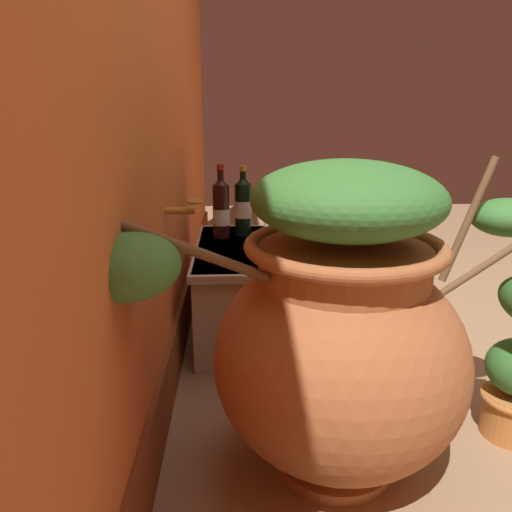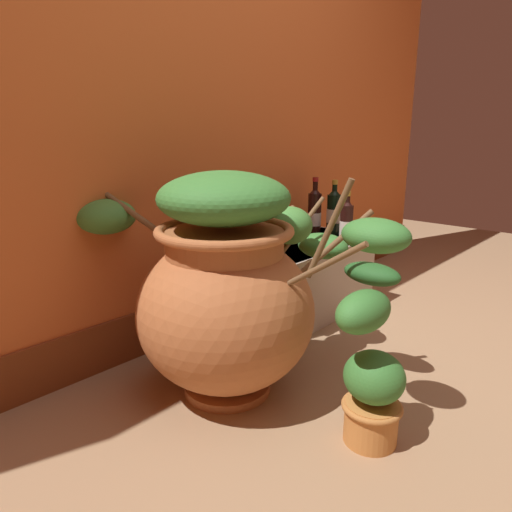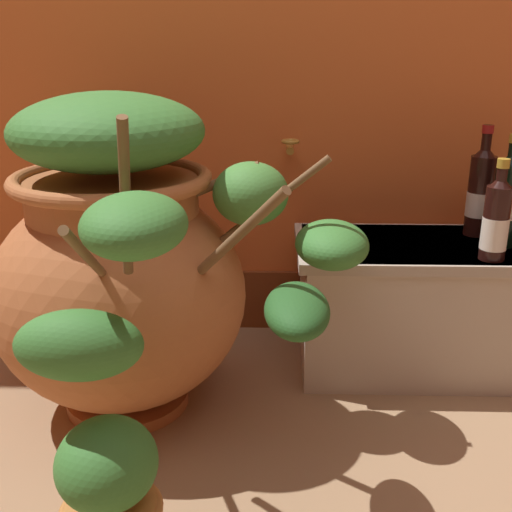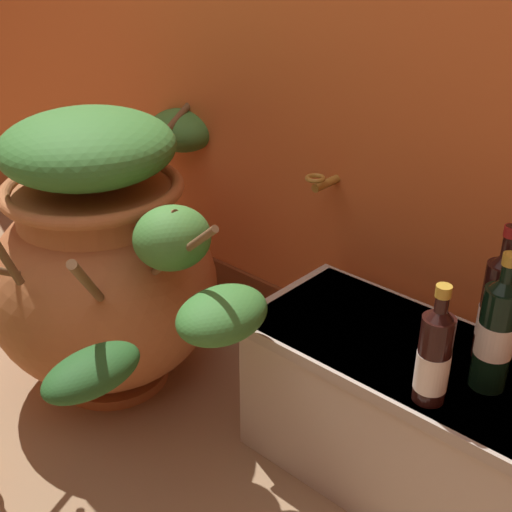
% 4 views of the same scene
% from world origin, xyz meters
% --- Properties ---
extents(ground_plane, '(7.00, 7.00, 0.00)m').
position_xyz_m(ground_plane, '(0.00, 0.00, 0.00)').
color(ground_plane, '#9E7A56').
extents(back_wall, '(4.40, 0.33, 2.60)m').
position_xyz_m(back_wall, '(0.00, 1.20, 1.29)').
color(back_wall, '#D6662D').
rests_on(back_wall, ground_plane).
extents(terracotta_urn, '(0.97, 1.22, 0.85)m').
position_xyz_m(terracotta_urn, '(-0.34, 0.59, 0.42)').
color(terracotta_urn, '#B26638').
rests_on(terracotta_urn, ground_plane).
extents(stone_ledge, '(0.79, 0.40, 0.40)m').
position_xyz_m(stone_ledge, '(0.51, 0.84, 0.21)').
color(stone_ledge, beige).
rests_on(stone_ledge, ground_plane).
extents(wine_bottle_left, '(0.08, 0.08, 0.32)m').
position_xyz_m(wine_bottle_left, '(0.71, 0.83, 0.54)').
color(wine_bottle_left, black).
rests_on(wine_bottle_left, stone_ledge).
extents(wine_bottle_middle, '(0.07, 0.07, 0.28)m').
position_xyz_m(wine_bottle_middle, '(0.64, 0.70, 0.51)').
color(wine_bottle_middle, black).
rests_on(wine_bottle_middle, stone_ledge).
extents(wine_bottle_right, '(0.08, 0.08, 0.33)m').
position_xyz_m(wine_bottle_right, '(0.67, 0.93, 0.54)').
color(wine_bottle_right, black).
rests_on(wine_bottle_right, stone_ledge).
extents(potted_shrub, '(0.20, 0.20, 0.32)m').
position_xyz_m(potted_shrub, '(-0.25, 0.03, 0.16)').
color(potted_shrub, '#CC7F3D').
rests_on(potted_shrub, ground_plane).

